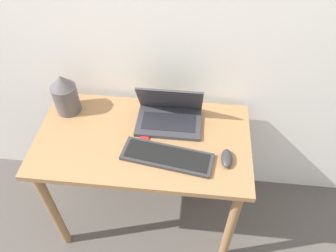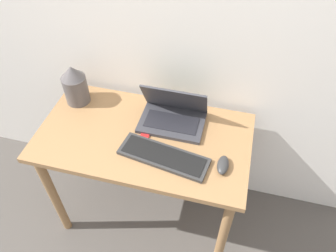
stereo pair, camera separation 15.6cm
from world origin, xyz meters
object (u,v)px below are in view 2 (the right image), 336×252
Objects in this scene: keyboard at (164,156)px; vase at (75,85)px; laptop at (173,114)px; mp3_player at (144,138)px; mouse at (223,165)px.

vase is (-0.57, 0.27, 0.10)m from keyboard.
vase is (-0.55, 0.03, 0.06)m from laptop.
vase reaches higher than mp3_player.
mp3_player is at bearing 169.32° from mouse.
mouse reaches higher than mp3_player.
mouse is at bearing -38.62° from laptop.
vase reaches higher than mouse.
mp3_player is (-0.11, -0.16, -0.04)m from laptop.
mp3_player is at bearing -124.91° from laptop.
mouse is at bearing 2.67° from keyboard.
mouse is 0.47× the size of vase.
keyboard is at bearing -177.33° from mouse.
laptop is 0.38m from mouse.
laptop is 0.20m from mp3_player.
vase reaches higher than keyboard.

